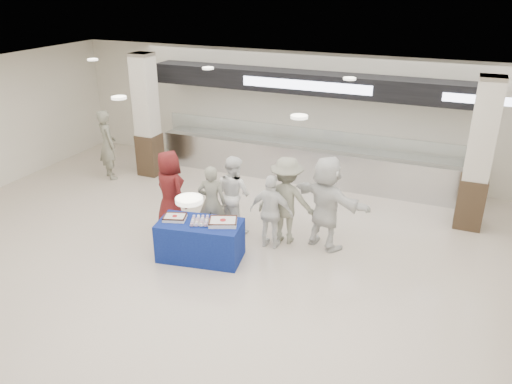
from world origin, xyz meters
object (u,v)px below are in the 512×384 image
at_px(sheet_cake_right, 223,222).
at_px(chef_tall, 234,194).
at_px(civilian_maroon, 170,191).
at_px(soldier_a, 212,202).
at_px(chef_short, 271,212).
at_px(soldier_b, 286,200).
at_px(sheet_cake_left, 175,217).
at_px(display_table, 200,240).
at_px(civilian_white, 326,203).
at_px(cupcake_tray, 202,221).
at_px(soldier_bg, 108,145).

xyz_separation_m(sheet_cake_right, chef_tall, (-0.36, 1.22, 0.01)).
distance_m(civilian_maroon, soldier_a, 0.98).
height_order(sheet_cake_right, chef_short, chef_short).
distance_m(chef_short, soldier_b, 0.41).
height_order(sheet_cake_left, civilian_maroon, civilian_maroon).
relative_size(display_table, civilian_white, 0.82).
bearing_deg(chef_short, chef_tall, -22.43).
bearing_deg(soldier_a, chef_short, 168.47).
xyz_separation_m(cupcake_tray, soldier_b, (1.20, 1.25, 0.11)).
xyz_separation_m(sheet_cake_right, civilian_white, (1.60, 1.23, 0.14)).
distance_m(civilian_maroon, chef_tall, 1.32).
distance_m(cupcake_tray, soldier_bg, 5.04).
distance_m(chef_tall, soldier_bg, 4.50).
bearing_deg(soldier_b, civilian_maroon, 3.71).
distance_m(display_table, civilian_maroon, 1.53).
relative_size(sheet_cake_left, sheet_cake_right, 0.80).
xyz_separation_m(chef_short, civilian_white, (0.96, 0.42, 0.19)).
relative_size(civilian_maroon, soldier_bg, 0.94).
bearing_deg(civilian_maroon, civilian_white, -148.17).
distance_m(sheet_cake_right, civilian_white, 2.03).
relative_size(display_table, civilian_maroon, 0.91).
relative_size(sheet_cake_right, chef_short, 0.41).
bearing_deg(civilian_maroon, soldier_b, -147.40).
xyz_separation_m(display_table, soldier_a, (-0.18, 0.84, 0.40)).
height_order(chef_short, soldier_bg, soldier_bg).
distance_m(display_table, soldier_b, 1.85).
relative_size(soldier_b, civilian_white, 0.94).
height_order(display_table, chef_short, chef_short).
bearing_deg(sheet_cake_left, soldier_a, 71.42).
bearing_deg(civilian_maroon, display_table, 166.51).
bearing_deg(chef_tall, sheet_cake_right, 129.45).
xyz_separation_m(sheet_cake_right, chef_short, (0.64, 0.81, -0.05)).
xyz_separation_m(sheet_cake_right, cupcake_tray, (-0.38, -0.10, -0.02)).
xyz_separation_m(chef_short, soldier_b, (0.18, 0.34, 0.14)).
bearing_deg(cupcake_tray, civilian_maroon, 144.79).
bearing_deg(cupcake_tray, chef_tall, 89.02).
xyz_separation_m(civilian_maroon, chef_tall, (1.23, 0.46, -0.04)).
relative_size(sheet_cake_right, soldier_b, 0.34).
height_order(soldier_a, chef_short, soldier_a).
bearing_deg(civilian_white, sheet_cake_left, 52.18).
distance_m(sheet_cake_left, chef_short, 1.84).
relative_size(sheet_cake_left, cupcake_tray, 0.96).
height_order(cupcake_tray, soldier_a, soldier_a).
xyz_separation_m(chef_tall, soldier_b, (1.18, -0.07, 0.08)).
bearing_deg(civilian_maroon, chef_short, -155.32).
xyz_separation_m(sheet_cake_left, sheet_cake_right, (0.92, 0.17, 0.01)).
distance_m(display_table, sheet_cake_left, 0.65).
height_order(soldier_b, soldier_bg, soldier_bg).
height_order(chef_short, soldier_b, soldier_b).
bearing_deg(soldier_b, soldier_bg, -20.56).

